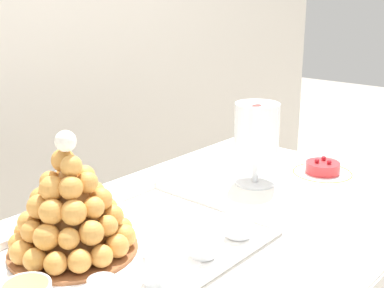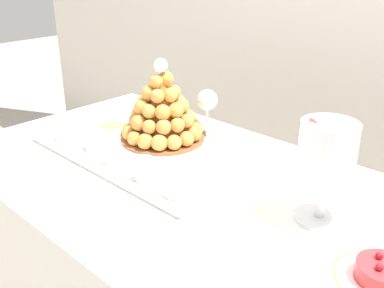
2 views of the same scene
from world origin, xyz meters
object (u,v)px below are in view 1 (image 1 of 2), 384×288
Objects in this scene: croquembouche at (71,209)px; fruit_tart_plate at (322,170)px; dessert_cup_centre at (157,269)px; wine_glass at (70,176)px; dessert_cup_right at (238,224)px; macaron_goblet at (257,132)px; dessert_cup_mid_right at (203,243)px; serving_tray at (111,259)px.

croquembouche is 0.78m from fruit_tart_plate.
wine_glass reaches higher than dessert_cup_centre.
dessert_cup_right is 0.36m from macaron_goblet.
croquembouche is 0.35m from dessert_cup_right.
dessert_cup_right is 0.39m from wine_glass.
wine_glass is (-0.49, 0.17, -0.03)m from macaron_goblet.
croquembouche is 4.70× the size of dessert_cup_mid_right.
macaron_goblet is 1.50× the size of wine_glass.
croquembouche is at bearing 126.75° from dessert_cup_mid_right.
croquembouche is at bearing 167.51° from fruit_tart_plate.
dessert_cup_mid_right is at bearing -159.78° from macaron_goblet.
macaron_goblet reaches higher than fruit_tart_plate.
fruit_tart_plate is (0.76, -0.17, -0.09)m from croquembouche.
fruit_tart_plate is at bearing -30.53° from macaron_goblet.
macaron_goblet is 0.26m from fruit_tart_plate.
dessert_cup_mid_right is at bearing -45.99° from serving_tray.
dessert_cup_mid_right is at bearing -0.04° from dessert_cup_centre.
macaron_goblet is (0.41, 0.15, 0.12)m from dessert_cup_mid_right.
wine_glass is at bearing 80.16° from dessert_cup_centre.
wine_glass is at bearing 157.42° from fruit_tart_plate.
fruit_tart_plate is at bearing -12.49° from croquembouche.
dessert_cup_centre is (-0.00, -0.13, 0.03)m from serving_tray.
croquembouche is at bearing 97.25° from dessert_cup_centre.
fruit_tart_plate is at bearing 4.04° from dessert_cup_mid_right.
macaron_goblet is at bearing -5.78° from croquembouche.
macaron_goblet reaches higher than dessert_cup_right.
dessert_cup_mid_right is 0.32× the size of fruit_tart_plate.
macaron_goblet is 0.52m from wine_glass.
wine_glass is at bearing 74.53° from serving_tray.
dessert_cup_centre is at bearing 179.96° from dessert_cup_mid_right.
croquembouche is at bearing 142.00° from dessert_cup_right.
serving_tray is 0.23m from wine_glass.
dessert_cup_right is (0.12, -0.00, 0.00)m from dessert_cup_mid_right.
dessert_cup_centre is at bearing 179.18° from dessert_cup_right.
serving_tray is 2.52× the size of croquembouche.
dessert_cup_mid_right and dessert_cup_right have the same top height.
dessert_cup_right is 0.35× the size of wine_glass.
macaron_goblet is (0.54, 0.02, 0.14)m from serving_tray.
dessert_cup_right is at bearing -38.00° from croquembouche.
wine_glass is at bearing 120.30° from dessert_cup_right.
dessert_cup_right reaches higher than fruit_tart_plate.
dessert_cup_right is 0.49m from fruit_tart_plate.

